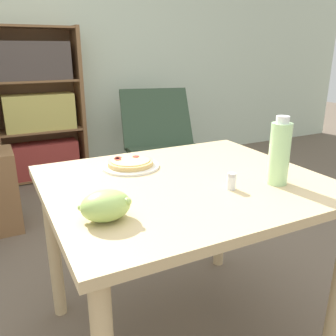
# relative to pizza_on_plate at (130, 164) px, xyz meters

# --- Properties ---
(ground_plane) EXTENTS (14.00, 14.00, 0.00)m
(ground_plane) POSITION_rel_pizza_on_plate_xyz_m (0.16, -0.19, -0.78)
(ground_plane) COLOR brown
(wall_back) EXTENTS (8.00, 0.05, 2.60)m
(wall_back) POSITION_rel_pizza_on_plate_xyz_m (0.16, 2.44, 0.52)
(wall_back) COLOR silver
(wall_back) RESTS_ON ground_plane
(dining_table) EXTENTS (1.08, 0.93, 0.77)m
(dining_table) POSITION_rel_pizza_on_plate_xyz_m (0.14, -0.25, -0.12)
(dining_table) COLOR #D1B27F
(dining_table) RESTS_ON ground_plane
(pizza_on_plate) EXTENTS (0.25, 0.25, 0.04)m
(pizza_on_plate) POSITION_rel_pizza_on_plate_xyz_m (0.00, 0.00, 0.00)
(pizza_on_plate) COLOR white
(pizza_on_plate) RESTS_ON dining_table
(grape_bunch) EXTENTS (0.15, 0.12, 0.09)m
(grape_bunch) POSITION_rel_pizza_on_plate_xyz_m (-0.25, -0.44, 0.03)
(grape_bunch) COLOR #A8CC66
(grape_bunch) RESTS_ON dining_table
(drink_bottle) EXTENTS (0.08, 0.08, 0.26)m
(drink_bottle) POSITION_rel_pizza_on_plate_xyz_m (0.43, -0.44, 0.11)
(drink_bottle) COLOR #B7EAA3
(drink_bottle) RESTS_ON dining_table
(salt_shaker) EXTENTS (0.03, 0.03, 0.06)m
(salt_shaker) POSITION_rel_pizza_on_plate_xyz_m (0.24, -0.41, 0.02)
(salt_shaker) COLOR white
(salt_shaker) RESTS_ON dining_table
(lounge_chair_far) EXTENTS (0.84, 0.91, 0.88)m
(lounge_chair_far) POSITION_rel_pizza_on_plate_xyz_m (0.94, 1.66, -0.50)
(lounge_chair_far) COLOR slate
(lounge_chair_far) RESTS_ON ground_plane
(bookshelf) EXTENTS (0.83, 0.31, 1.48)m
(bookshelf) POSITION_rel_pizza_on_plate_xyz_m (-0.08, 2.25, -0.08)
(bookshelf) COLOR brown
(bookshelf) RESTS_ON ground_plane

